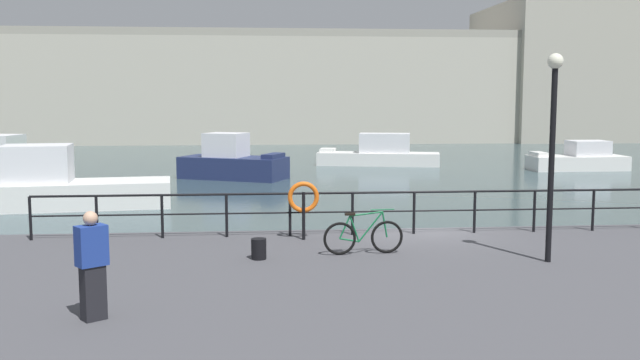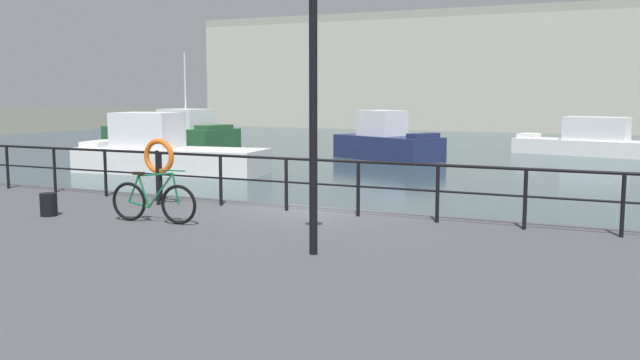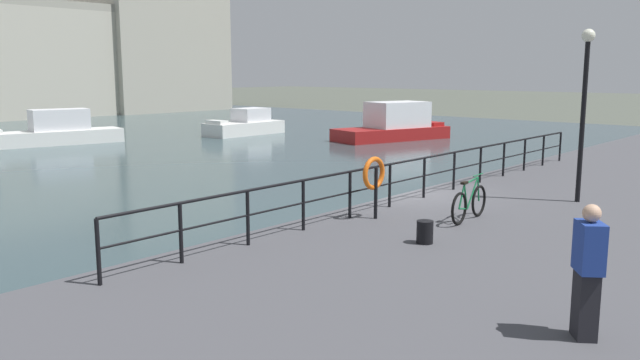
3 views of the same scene
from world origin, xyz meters
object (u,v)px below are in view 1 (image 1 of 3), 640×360
object	(u,v)px
harbor_building	(361,87)
life_ring_stand	(303,199)
moored_blue_motorboat	(58,187)
moored_white_yacht	(379,154)
quay_lamp_post	(553,129)
moored_green_narrowboat	(232,163)
moored_red_daysailer	(579,159)
mooring_bollard	(259,249)
parked_bicycle	(363,236)
standing_person	(92,265)

from	to	relation	value
harbor_building	life_ring_stand	distance (m)	56.92
moored_blue_motorboat	moored_white_yacht	bearing A→B (deg)	-141.08
quay_lamp_post	moored_white_yacht	bearing A→B (deg)	86.72
harbor_building	life_ring_stand	world-z (taller)	harbor_building
moored_white_yacht	moored_green_narrowboat	world-z (taller)	moored_green_narrowboat
moored_blue_motorboat	moored_green_narrowboat	world-z (taller)	moored_blue_motorboat
moored_red_daysailer	moored_blue_motorboat	bearing A→B (deg)	23.64
moored_red_daysailer	moored_white_yacht	distance (m)	12.15
moored_white_yacht	mooring_bollard	world-z (taller)	moored_white_yacht
moored_red_daysailer	moored_green_narrowboat	xyz separation A→B (m)	(-20.66, -2.67, 0.21)
harbor_building	moored_red_daysailer	xyz separation A→B (m)	(8.67, -31.77, -4.73)
parked_bicycle	standing_person	distance (m)	6.36
moored_white_yacht	moored_green_narrowboat	size ratio (longest dim) A/B	1.31
quay_lamp_post	moored_blue_motorboat	bearing A→B (deg)	133.39
parked_bicycle	standing_person	bearing A→B (deg)	-143.62
mooring_bollard	quay_lamp_post	bearing A→B (deg)	-7.25
moored_red_daysailer	life_ring_stand	distance (m)	30.33
moored_blue_motorboat	parked_bicycle	distance (m)	17.06
moored_blue_motorboat	parked_bicycle	bearing A→B (deg)	119.70
moored_red_daysailer	moored_white_yacht	xyz separation A→B (m)	(-11.50, 3.90, 0.10)
parked_bicycle	mooring_bollard	size ratio (longest dim) A/B	4.02
moored_blue_motorboat	life_ring_stand	size ratio (longest dim) A/B	5.96
standing_person	quay_lamp_post	bearing A→B (deg)	-106.55
moored_white_yacht	quay_lamp_post	world-z (taller)	quay_lamp_post
moored_blue_motorboat	moored_green_narrowboat	xyz separation A→B (m)	(6.52, 9.62, 0.01)
harbor_building	standing_person	distance (m)	63.37
moored_blue_motorboat	moored_red_daysailer	xyz separation A→B (m)	(27.18, 12.30, -0.19)
moored_blue_motorboat	mooring_bollard	distance (m)	16.05
parked_bicycle	moored_blue_motorboat	bearing A→B (deg)	122.14
moored_green_narrowboat	parked_bicycle	xyz separation A→B (m)	(3.67, -23.29, 0.52)
quay_lamp_post	standing_person	size ratio (longest dim) A/B	2.53
moored_white_yacht	parked_bicycle	distance (m)	30.37
standing_person	life_ring_stand	bearing A→B (deg)	-68.11
moored_green_narrowboat	moored_red_daysailer	bearing A→B (deg)	32.51
moored_blue_motorboat	life_ring_stand	bearing A→B (deg)	120.00
harbor_building	moored_white_yacht	distance (m)	28.39
life_ring_stand	moored_white_yacht	bearing A→B (deg)	76.66
harbor_building	moored_green_narrowboat	bearing A→B (deg)	-109.18
moored_green_narrowboat	life_ring_stand	size ratio (longest dim) A/B	4.37
moored_blue_motorboat	standing_person	bearing A→B (deg)	99.85
harbor_building	moored_white_yacht	world-z (taller)	harbor_building
harbor_building	life_ring_stand	bearing A→B (deg)	-99.63
harbor_building	mooring_bollard	bearing A→B (deg)	-100.33
life_ring_stand	moored_green_narrowboat	bearing A→B (deg)	96.56
life_ring_stand	standing_person	size ratio (longest dim) A/B	0.83
harbor_building	moored_white_yacht	bearing A→B (deg)	-95.80
parked_bicycle	quay_lamp_post	size ratio (longest dim) A/B	0.41
standing_person	parked_bicycle	bearing A→B (deg)	-85.70
harbor_building	parked_bicycle	size ratio (longest dim) A/B	38.60
moored_green_narrowboat	life_ring_stand	bearing A→B (deg)	-58.31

